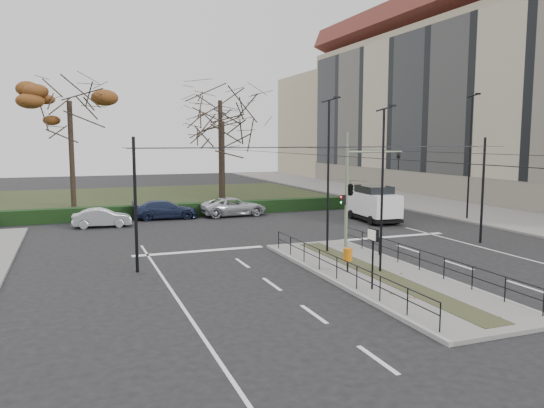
{
  "coord_description": "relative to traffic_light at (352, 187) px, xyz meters",
  "views": [
    {
      "loc": [
        -12.16,
        -21.71,
        5.85
      ],
      "look_at": [
        -1.36,
        6.81,
        2.16
      ],
      "focal_mm": 35.0,
      "sensor_mm": 36.0,
      "label": 1
    }
  ],
  "objects": [
    {
      "name": "streetlamp_sidewalk",
      "position": [
        13.04,
        6.03,
        1.4
      ],
      "size": [
        0.76,
        0.15,
        9.06
      ],
      "color": "black",
      "rests_on": "sidewalk_east"
    },
    {
      "name": "streetlamp_median_near",
      "position": [
        -1.52,
        -5.37,
        0.46
      ],
      "size": [
        0.6,
        0.12,
        7.2
      ],
      "color": "black",
      "rests_on": "median_island"
    },
    {
      "name": "hedge",
      "position": [
        -7.82,
        15.46,
        -2.84
      ],
      "size": [
        38.0,
        1.0,
        1.0
      ],
      "primitive_type": "cube",
      "color": "black",
      "rests_on": "ground"
    },
    {
      "name": "info_panel",
      "position": [
        -3.33,
        -7.62,
        -1.35
      ],
      "size": [
        0.13,
        0.62,
        2.36
      ],
      "color": "black",
      "rests_on": "median_island"
    },
    {
      "name": "apartment_block",
      "position": [
        26.14,
        20.82,
        7.05
      ],
      "size": [
        13.09,
        52.1,
        21.64
      ],
      "color": "tan",
      "rests_on": "ground"
    },
    {
      "name": "streetlamp_median_far",
      "position": [
        -1.8,
        -0.78,
        0.8
      ],
      "size": [
        0.66,
        0.13,
        7.88
      ],
      "color": "black",
      "rests_on": "median_island"
    },
    {
      "name": "parked_car_second",
      "position": [
        -12.19,
        12.3,
        -2.71
      ],
      "size": [
        3.92,
        1.6,
        1.27
      ],
      "primitive_type": "imported",
      "rotation": [
        0.0,
        0.0,
        1.5
      ],
      "color": "#B3B5BB",
      "rests_on": "ground"
    },
    {
      "name": "median_island",
      "position": [
        -1.82,
        -5.64,
        -3.27
      ],
      "size": [
        4.4,
        15.0,
        0.14
      ],
      "primitive_type": "cube",
      "color": "slate",
      "rests_on": "ground"
    },
    {
      "name": "litter_bin",
      "position": [
        -2.88,
        -4.86,
        -2.47
      ],
      "size": [
        0.4,
        0.4,
        1.02
      ],
      "color": "black",
      "rests_on": "median_island"
    },
    {
      "name": "park",
      "position": [
        -7.82,
        28.86,
        -3.29
      ],
      "size": [
        38.0,
        26.0,
        0.1
      ],
      "primitive_type": "cube",
      "color": "#232D16",
      "rests_on": "ground"
    },
    {
      "name": "sidewalk_east",
      "position": [
        16.18,
        18.86,
        -3.27
      ],
      "size": [
        8.0,
        90.0,
        0.14
      ],
      "primitive_type": "cube",
      "color": "slate",
      "rests_on": "ground"
    },
    {
      "name": "parked_car_third",
      "position": [
        -7.57,
        14.56,
        -2.65
      ],
      "size": [
        4.92,
        2.29,
        1.39
      ],
      "primitive_type": "imported",
      "rotation": [
        0.0,
        0.0,
        1.5
      ],
      "color": "#1B2441",
      "rests_on": "ground"
    },
    {
      "name": "ground",
      "position": [
        -1.82,
        -3.14,
        -3.34
      ],
      "size": [
        140.0,
        140.0,
        0.0
      ],
      "primitive_type": "plane",
      "color": "black",
      "rests_on": "ground"
    },
    {
      "name": "median_railing",
      "position": [
        -1.82,
        -5.74,
        -2.37
      ],
      "size": [
        4.14,
        13.24,
        0.92
      ],
      "color": "black",
      "rests_on": "median_island"
    },
    {
      "name": "traffic_light",
      "position": [
        0.0,
        0.0,
        0.0
      ],
      "size": [
        3.78,
        2.11,
        5.51
      ],
      "color": "slate",
      "rests_on": "median_island"
    },
    {
      "name": "bare_tree_center",
      "position": [
        0.08,
        26.82,
        5.7
      ],
      "size": [
        9.35,
        9.35,
        12.82
      ],
      "color": "black",
      "rests_on": "park"
    },
    {
      "name": "catenary",
      "position": [
        -1.82,
        -1.52,
        0.08
      ],
      "size": [
        20.0,
        34.0,
        6.0
      ],
      "color": "black",
      "rests_on": "ground"
    },
    {
      "name": "white_van",
      "position": [
        6.33,
        8.02,
        -2.0
      ],
      "size": [
        2.53,
        5.07,
        2.59
      ],
      "color": "white",
      "rests_on": "ground"
    },
    {
      "name": "bare_tree_near",
      "position": [
        -1.76,
        19.54,
        3.57
      ],
      "size": [
        6.49,
        6.49,
        9.78
      ],
      "color": "black",
      "rests_on": "park"
    },
    {
      "name": "rust_tree",
      "position": [
        -13.92,
        24.0,
        5.78
      ],
      "size": [
        7.18,
        7.18,
        11.9
      ],
      "color": "black",
      "rests_on": "park"
    },
    {
      "name": "parked_car_fourth",
      "position": [
        -2.32,
        14.32,
        -2.63
      ],
      "size": [
        5.19,
        2.55,
        1.42
      ],
      "primitive_type": "imported",
      "rotation": [
        0.0,
        0.0,
        1.61
      ],
      "color": "#B3B5BB",
      "rests_on": "ground"
    }
  ]
}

